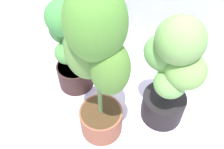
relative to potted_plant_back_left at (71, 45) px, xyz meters
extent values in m
plane|color=silver|center=(0.34, -0.34, -0.37)|extent=(8.00, 8.00, 0.00)
cylinder|color=#34201E|center=(0.00, 0.00, -0.28)|extent=(0.24, 0.24, 0.18)
cylinder|color=#443723|center=(0.00, 0.00, -0.20)|extent=(0.22, 0.22, 0.02)
cylinder|color=olive|center=(0.00, 0.00, 0.03)|extent=(0.02, 0.02, 0.44)
ellipsoid|color=#408B41|center=(0.00, 0.00, 0.20)|extent=(0.30, 0.28, 0.23)
ellipsoid|color=#4E9248|center=(-0.07, 0.03, 0.08)|extent=(0.20, 0.20, 0.20)
ellipsoid|color=#428C3C|center=(0.07, -0.01, 0.07)|extent=(0.26, 0.26, 0.16)
ellipsoid|color=#4F9246|center=(0.00, -0.06, -0.01)|extent=(0.20, 0.19, 0.14)
cylinder|color=black|center=(0.62, 0.00, -0.28)|extent=(0.26, 0.26, 0.19)
cylinder|color=#3C2E1F|center=(0.62, 0.00, -0.19)|extent=(0.24, 0.24, 0.02)
cylinder|color=olive|center=(0.62, 0.00, 0.07)|extent=(0.02, 0.02, 0.51)
ellipsoid|color=#71A254|center=(0.62, 0.00, 0.26)|extent=(0.34, 0.34, 0.24)
ellipsoid|color=#6AA855|center=(0.56, 0.03, 0.13)|extent=(0.25, 0.23, 0.21)
ellipsoid|color=#75AB52|center=(0.69, -0.02, 0.11)|extent=(0.28, 0.28, 0.19)
ellipsoid|color=#73B058|center=(0.63, -0.05, 0.02)|extent=(0.21, 0.21, 0.16)
cylinder|color=brown|center=(0.32, -0.25, -0.28)|extent=(0.25, 0.25, 0.18)
cylinder|color=#442E1A|center=(0.32, -0.25, -0.19)|extent=(0.23, 0.23, 0.02)
cylinder|color=#597E41|center=(0.32, -0.25, 0.17)|extent=(0.02, 0.02, 0.71)
ellipsoid|color=#4D8832|center=(0.32, -0.25, 0.44)|extent=(0.30, 0.30, 0.36)
ellipsoid|color=#5A8B3D|center=(0.26, -0.23, 0.25)|extent=(0.28, 0.28, 0.33)
ellipsoid|color=#518331|center=(0.39, -0.27, 0.22)|extent=(0.23, 0.23, 0.30)
camera|label=1|loc=(0.70, -0.94, 1.04)|focal=40.52mm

